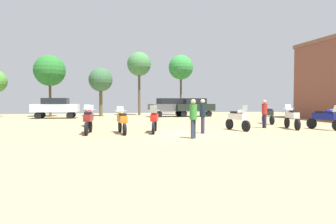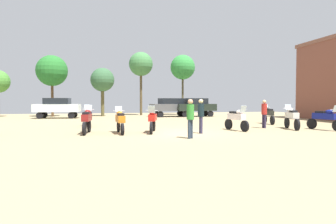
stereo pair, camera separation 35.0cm
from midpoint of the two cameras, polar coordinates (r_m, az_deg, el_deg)
ground_plane at (r=15.65m, az=2.44°, el=-4.19°), size 44.00×52.00×0.02m
motorcycle_1 at (r=23.01m, az=18.58°, el=-0.40°), size 0.67×2.10×1.49m
motorcycle_2 at (r=15.83m, az=-3.32°, el=-1.43°), size 0.78×2.20×1.48m
motorcycle_3 at (r=15.86m, az=-15.94°, el=-1.47°), size 0.62×2.20×1.51m
motorcycle_4 at (r=20.26m, az=-15.87°, el=-0.72°), size 0.67×2.26×1.47m
motorcycle_5 at (r=15.59m, az=-9.65°, el=-1.60°), size 0.62×2.19×1.44m
motorcycle_6 at (r=17.41m, az=12.96°, el=-1.19°), size 0.73×2.11×1.47m
motorcycle_7 at (r=19.57m, az=27.94°, el=-0.99°), size 0.81×2.24×1.48m
motorcycle_8 at (r=19.39m, az=22.65°, el=-0.89°), size 0.80×2.26×1.51m
car_1 at (r=30.59m, az=-21.50°, el=1.01°), size 4.43×2.14×2.00m
car_2 at (r=31.98m, az=4.82°, el=1.21°), size 4.40×2.07×2.00m
car_3 at (r=31.55m, az=-0.10°, el=1.20°), size 4.56×2.57×2.00m
person_1 at (r=15.51m, az=6.20°, el=-0.25°), size 0.35×0.35×1.83m
person_2 at (r=13.37m, az=4.24°, el=-0.67°), size 0.48×0.48×1.81m
person_3 at (r=19.43m, az=17.93°, el=0.09°), size 0.39×0.39×1.79m
tree_1 at (r=35.64m, az=2.27°, el=8.70°), size 2.98×2.98×7.28m
tree_3 at (r=34.13m, az=-22.46°, el=7.49°), size 3.33×3.33×6.65m
tree_4 at (r=33.42m, az=-13.37°, el=6.10°), size 2.64×2.64×5.40m
tree_6 at (r=35.14m, az=-5.98°, el=9.25°), size 2.84×2.84×7.52m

